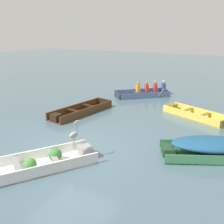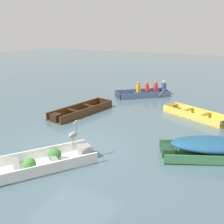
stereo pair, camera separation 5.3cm
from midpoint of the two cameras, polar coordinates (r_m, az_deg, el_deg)
The scene contains 7 objects.
ground_plane at distance 8.41m, azimuth -9.47°, elevation -8.43°, with size 80.00×80.00×0.00m, color #47606B.
dinghy_white_foreground at distance 7.51m, azimuth -15.87°, elevation -11.08°, with size 2.66×3.42×0.43m.
skiff_dark_varnish_near_moored at distance 11.84m, azimuth -7.59°, elevation 0.11°, with size 1.37×3.52×0.35m.
skiff_green_mid_moored at distance 8.27m, azimuth 21.29°, elevation -7.34°, with size 3.14×2.40×0.60m.
skiff_yellow_far_moored at distance 11.95m, azimuth 17.83°, elevation -0.48°, with size 3.12×1.93×0.33m.
rowboat_slate_blue_with_crew at distance 15.25m, azimuth 7.69°, elevation 4.49°, with size 3.02×3.06×0.90m.
heron_on_dinghy at distance 7.25m, azimuth -8.90°, elevation -5.01°, with size 0.16×0.45×0.84m.
Camera 1 is at (4.97, -5.70, 3.67)m, focal length 40.00 mm.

